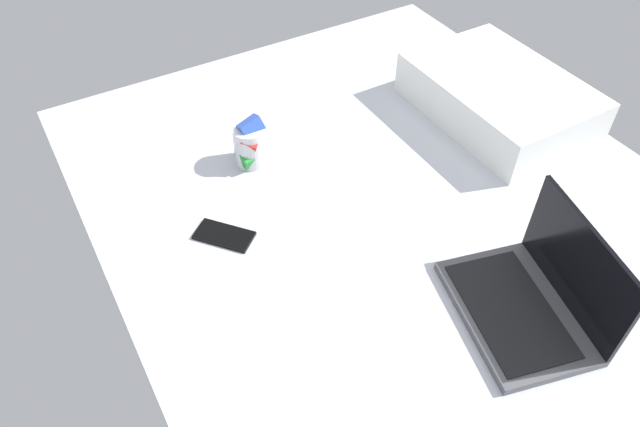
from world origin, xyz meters
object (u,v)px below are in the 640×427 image
object	(u,v)px
laptop	(532,299)
cell_phone	(224,235)
pillow	(498,97)
snack_cup	(250,144)

from	to	relation	value
laptop	cell_phone	bearing A→B (deg)	-123.67
pillow	laptop	bearing A→B (deg)	-36.21
laptop	pillow	bearing A→B (deg)	158.14
laptop	cell_phone	world-z (taller)	laptop
cell_phone	pillow	bearing A→B (deg)	-37.04
snack_cup	pillow	size ratio (longest dim) A/B	0.28
cell_phone	laptop	bearing A→B (deg)	-88.17
cell_phone	pillow	distance (cm)	90.13
pillow	snack_cup	bearing A→B (deg)	-103.29
cell_phone	pillow	xyz separation A→B (cm)	(-4.89, 89.79, 6.10)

